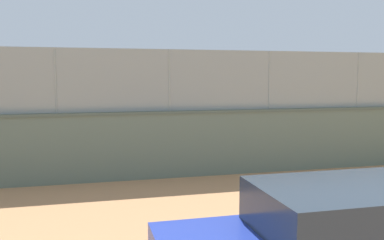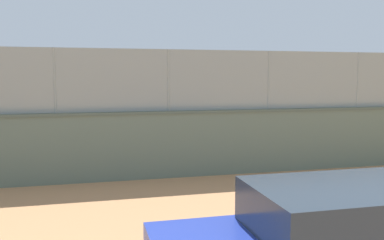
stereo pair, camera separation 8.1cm
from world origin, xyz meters
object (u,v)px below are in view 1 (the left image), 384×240
Objects in this scene: sports_ball at (196,114)px; courtside_bench at (53,159)px; player_at_service_line at (165,123)px; player_crossing_court at (161,113)px.

sports_ball is 6.62m from courtside_bench.
sports_ball reaches higher than courtside_bench.
courtside_bench is (5.43, 3.69, -0.85)m from sports_ball.
player_at_service_line reaches higher than sports_ball.
sports_ball is at bearing -145.84° from courtside_bench.
courtside_bench is (4.94, 8.31, -0.53)m from player_crossing_court.
player_crossing_court is 8.73× the size of sports_ball.
courtside_bench is at bearing 34.16° from sports_ball.
player_at_service_line is at bearing 80.73° from player_crossing_court.
player_at_service_line is 7.87× the size of sports_ball.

